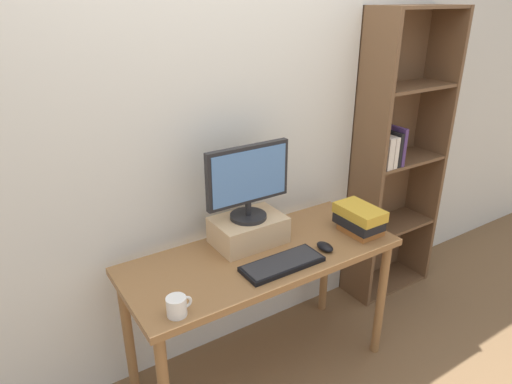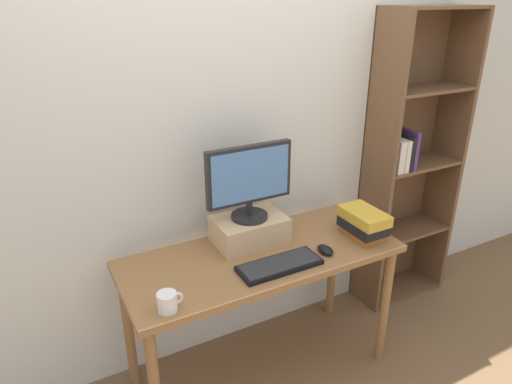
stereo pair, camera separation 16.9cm
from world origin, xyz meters
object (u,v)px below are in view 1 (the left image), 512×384
at_px(desk, 262,269).
at_px(book_stack, 360,219).
at_px(coffee_mug, 177,306).
at_px(bookshelf_unit, 395,159).
at_px(computer_monitor, 247,180).
at_px(riser_box, 248,230).
at_px(computer_mouse, 325,247).
at_px(keyboard, 282,264).

bearing_deg(desk, book_stack, -10.53).
relative_size(desk, coffee_mug, 12.77).
height_order(bookshelf_unit, book_stack, bookshelf_unit).
bearing_deg(desk, computer_monitor, 91.82).
xyz_separation_m(riser_box, computer_monitor, (0.00, -0.00, 0.28)).
xyz_separation_m(bookshelf_unit, computer_monitor, (-1.23, -0.12, 0.15)).
height_order(bookshelf_unit, computer_monitor, bookshelf_unit).
bearing_deg(computer_mouse, book_stack, 9.02).
relative_size(desk, bookshelf_unit, 0.74).
relative_size(computer_monitor, coffee_mug, 4.14).
xyz_separation_m(keyboard, book_stack, (0.55, 0.05, 0.07)).
height_order(riser_box, coffee_mug, riser_box).
height_order(desk, computer_monitor, computer_monitor).
relative_size(bookshelf_unit, keyboard, 4.69).
distance_m(riser_box, coffee_mug, 0.65).
relative_size(riser_box, computer_monitor, 0.80).
height_order(keyboard, coffee_mug, coffee_mug).
height_order(desk, computer_mouse, computer_mouse).
relative_size(riser_box, keyboard, 0.89).
bearing_deg(riser_box, desk, -88.20).
bearing_deg(desk, coffee_mug, -158.84).
distance_m(bookshelf_unit, computer_monitor, 1.24).
relative_size(keyboard, book_stack, 1.55).
bearing_deg(computer_monitor, desk, -88.18).
xyz_separation_m(desk, book_stack, (0.56, -0.10, 0.17)).
height_order(riser_box, computer_monitor, computer_monitor).
bearing_deg(bookshelf_unit, computer_mouse, -157.07).
bearing_deg(keyboard, bookshelf_unit, 18.39).
relative_size(bookshelf_unit, computer_mouse, 18.39).
bearing_deg(riser_box, book_stack, -22.64).
height_order(computer_monitor, computer_mouse, computer_monitor).
xyz_separation_m(book_stack, coffee_mug, (-1.12, -0.11, -0.04)).
relative_size(computer_mouse, book_stack, 0.40).
relative_size(keyboard, computer_mouse, 3.92).
distance_m(keyboard, coffee_mug, 0.57).
bearing_deg(bookshelf_unit, desk, -168.52).
bearing_deg(bookshelf_unit, keyboard, -161.61).
distance_m(keyboard, computer_mouse, 0.27).
bearing_deg(desk, riser_box, 91.80).
xyz_separation_m(bookshelf_unit, riser_box, (-1.23, -0.12, -0.13)).
bearing_deg(keyboard, coffee_mug, -173.80).
height_order(desk, keyboard, keyboard).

